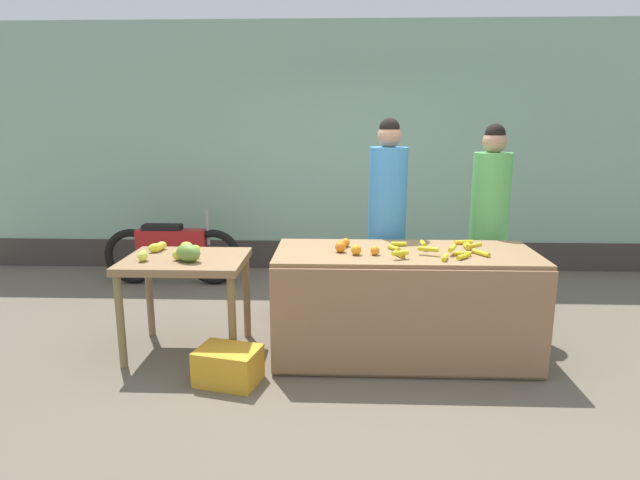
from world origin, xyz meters
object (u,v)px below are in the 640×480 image
at_px(parked_motorcycle, 172,250).
at_px(vendor_woman_blue_shirt, 387,224).
at_px(produce_sack, 287,287).
at_px(produce_crate, 228,366).
at_px(vendor_woman_green_shirt, 489,226).

bearing_deg(parked_motorcycle, vendor_woman_blue_shirt, -26.63).
height_order(vendor_woman_blue_shirt, parked_motorcycle, vendor_woman_blue_shirt).
bearing_deg(produce_sack, vendor_woman_blue_shirt, -11.06).
bearing_deg(produce_crate, parked_motorcycle, 115.46).
bearing_deg(vendor_woman_green_shirt, parked_motorcycle, 161.67).
height_order(vendor_woman_green_shirt, produce_sack, vendor_woman_green_shirt).
xyz_separation_m(vendor_woman_green_shirt, produce_crate, (-2.16, -1.29, -0.80)).
relative_size(parked_motorcycle, produce_crate, 3.64).
xyz_separation_m(parked_motorcycle, produce_crate, (1.13, -2.38, -0.27)).
distance_m(parked_motorcycle, produce_crate, 2.65).
height_order(vendor_woman_green_shirt, produce_crate, vendor_woman_green_shirt).
bearing_deg(vendor_woman_blue_shirt, vendor_woman_green_shirt, 5.56).
relative_size(vendor_woman_blue_shirt, produce_crate, 4.30).
relative_size(produce_crate, produce_sack, 0.74).
relative_size(vendor_woman_blue_shirt, produce_sack, 3.20).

